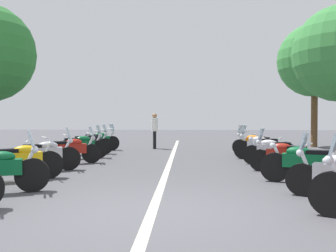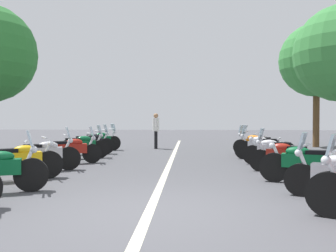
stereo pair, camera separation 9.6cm
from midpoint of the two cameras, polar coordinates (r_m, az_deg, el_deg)
The scene contains 16 objects.
ground_plane at distance 5.64m, azimuth -2.58°, elevation -13.67°, with size 80.00×80.00×0.00m, color #4C4C51.
lane_centre_stripe at distance 11.13m, azimuth 0.44°, elevation -6.26°, with size 24.35×0.16×0.01m, color beige.
motorcycle_left_row_2 at distance 8.96m, azimuth -22.76°, elevation -5.19°, with size 1.25×1.84×1.02m.
motorcycle_left_row_3 at distance 10.29m, azimuth -19.31°, elevation -4.31°, with size 1.04×1.98×1.22m.
motorcycle_left_row_4 at distance 11.72m, azimuth -15.33°, elevation -3.67°, with size 1.04×1.98×1.20m.
motorcycle_left_row_5 at distance 13.12m, azimuth -13.80°, elevation -3.09°, with size 1.15×1.99×1.22m.
motorcycle_left_row_6 at distance 14.56m, azimuth -12.44°, elevation -2.68°, with size 1.10×1.96×1.22m.
motorcycle_left_row_7 at distance 16.11m, azimuth -10.99°, elevation -2.29°, with size 1.38×1.86×1.22m.
motorcycle_right_row_2 at distance 8.46m, azimuth 21.54°, elevation -5.56°, with size 0.92×1.96×1.01m.
motorcycle_right_row_3 at distance 9.95m, azimuth 18.86°, elevation -4.58°, with size 1.03×1.95×1.19m.
motorcycle_right_row_4 at distance 11.40m, azimuth 16.98°, elevation -3.89°, with size 0.97×1.89×0.98m.
motorcycle_right_row_5 at distance 12.77m, azimuth 15.33°, elevation -3.22°, with size 1.06×1.98×1.22m.
motorcycle_right_row_6 at distance 14.30m, azimuth 14.35°, elevation -2.80°, with size 1.16×1.82×1.20m.
traffic_cone_1 at distance 11.66m, azimuth -21.78°, elevation -4.58°, with size 0.36×0.36×0.61m.
bystander_1 at distance 16.97m, azimuth -1.80°, elevation -0.32°, with size 0.52×0.32×1.70m.
roadside_tree_1 at distance 19.73m, azimuth 22.94°, elevation 9.72°, with size 3.72×3.72×6.28m.
Camera 2 is at (-5.42, -0.62, 1.45)m, focal length 37.87 mm.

